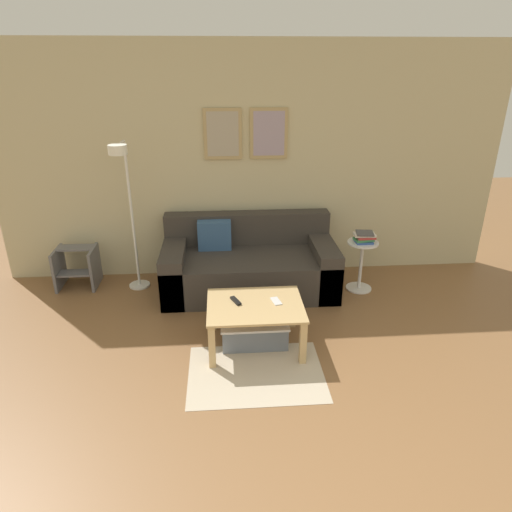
# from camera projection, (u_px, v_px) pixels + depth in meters

# --- Properties ---
(wall_back) EXTENTS (5.60, 0.09, 2.55)m
(wall_back) POSITION_uv_depth(u_px,v_px,m) (251.00, 164.00, 5.03)
(wall_back) COLOR #C6BC93
(wall_back) RESTS_ON ground_plane
(area_rug) EXTENTS (1.09, 0.80, 0.01)m
(area_rug) POSITION_uv_depth(u_px,v_px,m) (256.00, 373.00, 3.69)
(area_rug) COLOR #C1B299
(area_rug) RESTS_ON ground_plane
(couch) EXTENTS (1.84, 0.91, 0.77)m
(couch) POSITION_uv_depth(u_px,v_px,m) (249.00, 265.00, 4.98)
(couch) COLOR #38332D
(couch) RESTS_ON ground_plane
(coffee_table) EXTENTS (0.82, 0.65, 0.41)m
(coffee_table) POSITION_uv_depth(u_px,v_px,m) (255.00, 312.00, 3.93)
(coffee_table) COLOR tan
(coffee_table) RESTS_ON ground_plane
(storage_bin) EXTENTS (0.59, 0.35, 0.22)m
(storage_bin) POSITION_uv_depth(u_px,v_px,m) (254.00, 332.00, 4.05)
(storage_bin) COLOR slate
(storage_bin) RESTS_ON ground_plane
(floor_lamp) EXTENTS (0.23, 0.51, 1.61)m
(floor_lamp) POSITION_uv_depth(u_px,v_px,m) (126.00, 196.00, 4.54)
(floor_lamp) COLOR white
(floor_lamp) RESTS_ON ground_plane
(side_table) EXTENTS (0.33, 0.33, 0.56)m
(side_table) POSITION_uv_depth(u_px,v_px,m) (361.00, 261.00, 4.93)
(side_table) COLOR white
(side_table) RESTS_ON ground_plane
(book_stack) EXTENTS (0.23, 0.19, 0.11)m
(book_stack) POSITION_uv_depth(u_px,v_px,m) (364.00, 237.00, 4.81)
(book_stack) COLOR #335199
(book_stack) RESTS_ON side_table
(remote_control) EXTENTS (0.10, 0.15, 0.02)m
(remote_control) POSITION_uv_depth(u_px,v_px,m) (236.00, 301.00, 3.94)
(remote_control) COLOR black
(remote_control) RESTS_ON coffee_table
(cell_phone) EXTENTS (0.10, 0.15, 0.01)m
(cell_phone) POSITION_uv_depth(u_px,v_px,m) (276.00, 301.00, 3.94)
(cell_phone) COLOR silver
(cell_phone) RESTS_ON coffee_table
(step_stool) EXTENTS (0.42, 0.39, 0.44)m
(step_stool) POSITION_uv_depth(u_px,v_px,m) (77.00, 266.00, 5.03)
(step_stool) COLOR slate
(step_stool) RESTS_ON ground_plane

